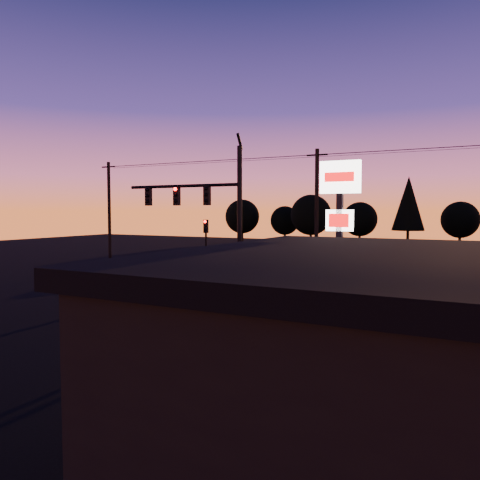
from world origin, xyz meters
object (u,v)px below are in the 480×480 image
object	(u,v)px
car_mid	(244,283)
suv_parked	(428,375)
traffic_signal_mast	(211,211)
pylon_sign	(340,212)
car_right	(385,296)
secondary_signal	(206,242)
car_left	(108,272)
bollard	(79,306)

from	to	relation	value
car_mid	suv_parked	bearing A→B (deg)	-161.08
traffic_signal_mast	car_mid	distance (m)	6.61
pylon_sign	car_right	size ratio (longest dim) A/B	1.36
secondary_signal	traffic_signal_mast	bearing A→B (deg)	-56.81
traffic_signal_mast	pylon_sign	distance (m)	7.52
car_mid	suv_parked	size ratio (longest dim) A/B	0.75
car_left	suv_parked	size ratio (longest dim) A/B	0.73
bollard	car_mid	size ratio (longest dim) A/B	0.23
secondary_signal	bollard	distance (m)	11.47
car_right	pylon_sign	bearing A→B (deg)	18.56
secondary_signal	pylon_sign	xyz separation A→B (m)	(12.00, -9.99, 2.05)
car_left	car_mid	world-z (taller)	car_left
traffic_signal_mast	bollard	distance (m)	7.71
pylon_sign	car_mid	world-z (taller)	pylon_sign
suv_parked	car_left	bearing A→B (deg)	117.29
secondary_signal	pylon_sign	size ratio (longest dim) A/B	0.64
bollard	secondary_signal	bearing A→B (deg)	89.28
pylon_sign	bollard	world-z (taller)	pylon_sign
traffic_signal_mast	pylon_sign	xyz separation A→B (m)	(7.10, -2.49, -0.02)
secondary_signal	car_left	bearing A→B (deg)	-156.92
secondary_signal	pylon_sign	bearing A→B (deg)	-39.77
car_left	car_right	bearing A→B (deg)	-75.25
suv_parked	traffic_signal_mast	bearing A→B (deg)	112.40
secondary_signal	car_right	bearing A→B (deg)	-14.92
car_mid	car_left	bearing A→B (deg)	66.53
pylon_sign	car_mid	bearing A→B (deg)	136.07
secondary_signal	bollard	world-z (taller)	secondary_signal
traffic_signal_mast	car_right	distance (m)	9.66
secondary_signal	car_mid	distance (m)	5.37
pylon_sign	car_left	size ratio (longest dim) A/B	1.73
car_mid	pylon_sign	bearing A→B (deg)	-158.56
secondary_signal	bollard	size ratio (longest dim) A/B	4.76
car_mid	suv_parked	xyz separation A→B (m)	(11.37, -11.97, 0.08)
car_left	suv_parked	world-z (taller)	suv_parked
secondary_signal	suv_parked	size ratio (longest dim) A/B	0.80
pylon_sign	car_mid	distance (m)	11.61
traffic_signal_mast	car_mid	size ratio (longest dim) A/B	2.12
traffic_signal_mast	car_left	bearing A→B (deg)	156.92
secondary_signal	bollard	bearing A→B (deg)	-90.72
car_right	suv_parked	world-z (taller)	suv_parked
pylon_sign	bollard	size ratio (longest dim) A/B	7.44
bollard	car_right	distance (m)	14.93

